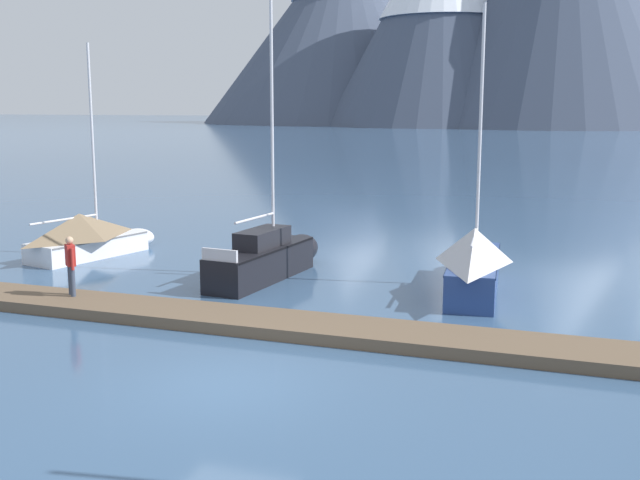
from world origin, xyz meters
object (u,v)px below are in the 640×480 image
Objects in this scene: person_on_dock at (71,262)px; sailboat_second_berth at (269,256)px; sailboat_nearest_berth at (89,236)px; sailboat_mid_dock_port at (475,260)px.

sailboat_second_berth is at bearing 53.51° from person_on_dock.
sailboat_nearest_berth is at bearing 172.08° from sailboat_second_berth.
sailboat_nearest_berth is 0.91× the size of sailboat_mid_dock_port.
sailboat_nearest_berth is 0.83× the size of sailboat_second_berth.
sailboat_nearest_berth reaches higher than person_on_dock.
person_on_dock is at bearing -126.49° from sailboat_second_berth.
sailboat_mid_dock_port reaches higher than person_on_dock.
person_on_dock is at bearing -58.69° from sailboat_nearest_berth.
sailboat_nearest_berth is 7.77m from sailboat_second_berth.
person_on_dock is (-10.54, -5.41, 0.29)m from sailboat_mid_dock_port.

